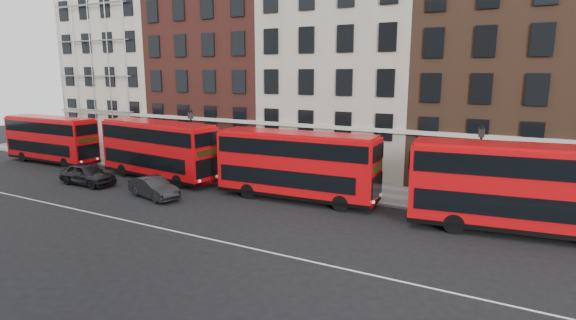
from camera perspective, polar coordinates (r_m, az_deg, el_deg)
The scene contains 14 objects.
ground at distance 25.41m, azimuth -7.71°, elevation -8.35°, with size 120.00×120.00×0.00m, color black.
pavement at distance 34.02m, azimuth 2.83°, elevation -3.09°, with size 80.00×5.00×0.15m, color slate.
kerb at distance 31.86m, azimuth 0.86°, elevation -4.05°, with size 80.00×0.30×0.16m, color gray.
road_centre_line at distance 23.93m, azimuth -10.59°, elevation -9.68°, with size 70.00×0.12×0.01m, color white.
building_terrace at distance 39.90m, azimuth 7.34°, elevation 13.66°, with size 64.00×11.95×22.00m.
bus_a at distance 47.41m, azimuth -27.89°, elevation 2.44°, with size 10.30×2.52×4.32m.
bus_b at distance 36.95m, azimuth -16.21°, elevation 1.41°, with size 11.16×3.84×4.60m.
bus_c at distance 29.64m, azimuth 1.04°, elevation -0.51°, with size 10.98×3.21×4.56m.
bus_d at distance 26.37m, azimuth 27.58°, elevation -3.03°, with size 11.60×4.24×4.77m.
car_rear at distance 37.25m, azimuth -24.12°, elevation -1.64°, with size 1.93×4.79×1.63m, color black.
car_front at distance 31.82m, azimuth -16.67°, elevation -3.37°, with size 1.51×4.32×1.42m, color black.
lamp_post_left at distance 37.17m, azimuth -12.14°, elevation 2.62°, with size 0.44×0.44×5.33m.
lamp_post_right at distance 28.52m, azimuth 23.08°, elevation -0.58°, with size 0.44×0.44×5.33m.
iron_railings at distance 35.82m, azimuth 4.38°, elevation -1.43°, with size 6.60×0.06×1.00m, color black, non-canonical shape.
Camera 1 is at (14.36, -19.18, 8.45)m, focal length 28.00 mm.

